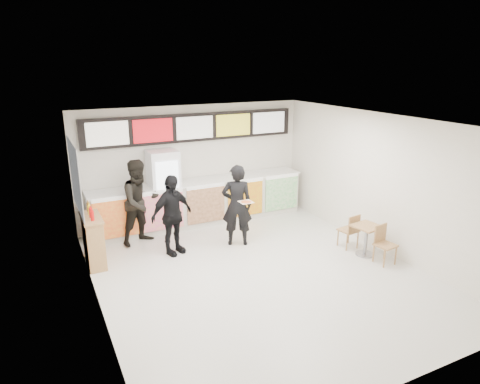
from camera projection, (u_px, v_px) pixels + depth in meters
floor at (258, 274)px, 8.48m from camera, size 7.00×7.00×0.00m
ceiling at (260, 122)px, 7.60m from camera, size 7.00×7.00×0.00m
wall_back at (194, 164)px, 11.04m from camera, size 6.00×0.00×6.00m
wall_left at (93, 228)px, 6.77m from camera, size 0.00×7.00×7.00m
wall_right at (380, 183)px, 9.31m from camera, size 0.00×7.00×7.00m
service_counter at (201, 202)px, 10.96m from camera, size 5.56×0.77×1.14m
menu_board at (194, 127)px, 10.69m from camera, size 5.50×0.14×0.70m
drinks_fridge at (164, 191)px, 10.45m from camera, size 0.70×0.67×2.00m
mirror_panel at (75, 177)px, 8.80m from camera, size 0.01×2.00×1.50m
customer_main at (237, 205)px, 9.59m from camera, size 0.81×0.69×1.88m
customer_left at (140, 202)px, 9.67m from camera, size 1.16×1.04×1.96m
customer_mid at (172, 215)px, 9.13m from camera, size 1.12×0.77×1.77m
pizza_slice at (246, 202)px, 9.14m from camera, size 0.36×0.36×0.02m
cafe_table at (366, 235)px, 9.17m from camera, size 0.62×1.41×0.80m
condiment_ledge at (94, 240)px, 8.73m from camera, size 0.38×0.93×1.25m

